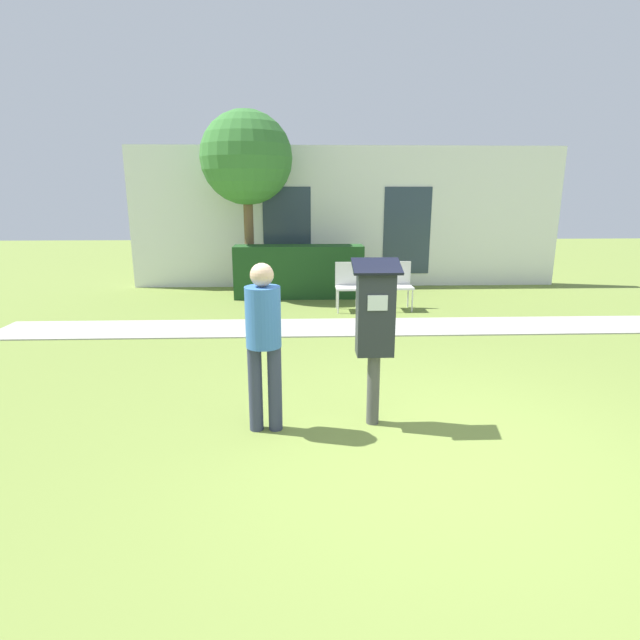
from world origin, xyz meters
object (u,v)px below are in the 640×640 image
at_px(person_standing, 264,335).
at_px(outdoor_chair_middle, 400,282).
at_px(parking_meter, 375,322).
at_px(outdoor_chair_left, 347,282).

xyz_separation_m(person_standing, outdoor_chair_middle, (2.22, 4.97, -0.40)).
relative_size(parking_meter, outdoor_chair_left, 1.77).
height_order(parking_meter, outdoor_chair_middle, parking_meter).
distance_m(parking_meter, person_standing, 1.03).
bearing_deg(person_standing, parking_meter, 39.89).
relative_size(parking_meter, person_standing, 1.01).
xyz_separation_m(parking_meter, outdoor_chair_middle, (1.20, 4.88, -0.49)).
bearing_deg(person_standing, outdoor_chair_middle, 100.56).
bearing_deg(person_standing, outdoor_chair_left, 110.81).
relative_size(parking_meter, outdoor_chair_middle, 1.77).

